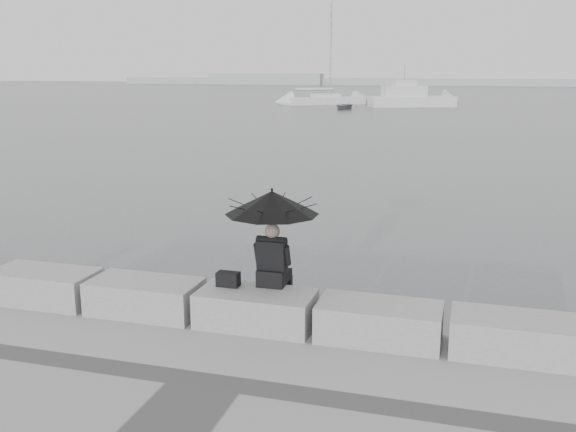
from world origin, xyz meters
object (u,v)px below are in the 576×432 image
(dinghy, at_px, (344,106))
(seated_person, at_px, (272,214))
(motor_cruiser, at_px, (412,98))
(sailboat_left, at_px, (325,100))

(dinghy, bearing_deg, seated_person, -74.56)
(seated_person, bearing_deg, dinghy, 99.73)
(seated_person, xyz_separation_m, motor_cruiser, (-4.10, 62.64, -1.14))
(motor_cruiser, bearing_deg, sailboat_left, 147.03)
(seated_person, height_order, motor_cruiser, motor_cruiser)
(sailboat_left, distance_m, motor_cruiser, 10.14)
(seated_person, distance_m, sailboat_left, 66.02)
(motor_cruiser, distance_m, dinghy, 8.77)
(seated_person, distance_m, dinghy, 57.39)
(seated_person, height_order, sailboat_left, sailboat_left)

